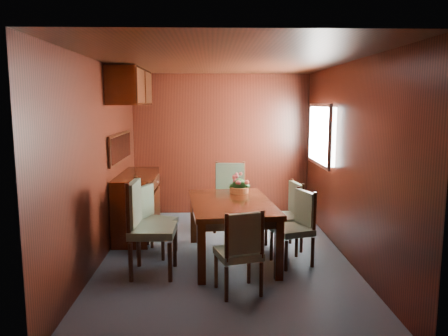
{
  "coord_description": "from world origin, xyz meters",
  "views": [
    {
      "loc": [
        -0.16,
        -5.23,
        1.91
      ],
      "look_at": [
        0.0,
        0.52,
        1.05
      ],
      "focal_mm": 35.0,
      "sensor_mm": 36.0,
      "label": 1
    }
  ],
  "objects_px": {
    "chair_right_near": "(297,223)",
    "chair_head": "(241,248)",
    "chair_left_near": "(145,222)",
    "dining_table": "(231,210)",
    "flower_centerpiece": "(239,183)",
    "sideboard": "(137,204)"
  },
  "relations": [
    {
      "from": "chair_right_near",
      "to": "chair_head",
      "type": "bearing_deg",
      "value": 120.55
    },
    {
      "from": "chair_right_near",
      "to": "chair_left_near",
      "type": "bearing_deg",
      "value": 80.14
    },
    {
      "from": "chair_head",
      "to": "chair_left_near",
      "type": "bearing_deg",
      "value": 134.34
    },
    {
      "from": "dining_table",
      "to": "flower_centerpiece",
      "type": "xyz_separation_m",
      "value": [
        0.13,
        0.51,
        0.23
      ]
    },
    {
      "from": "sideboard",
      "to": "chair_head",
      "type": "bearing_deg",
      "value": -56.69
    },
    {
      "from": "chair_left_near",
      "to": "sideboard",
      "type": "bearing_deg",
      "value": -165.27
    },
    {
      "from": "chair_left_near",
      "to": "chair_head",
      "type": "distance_m",
      "value": 1.18
    },
    {
      "from": "chair_head",
      "to": "flower_centerpiece",
      "type": "bearing_deg",
      "value": 70.76
    },
    {
      "from": "sideboard",
      "to": "dining_table",
      "type": "distance_m",
      "value": 1.7
    },
    {
      "from": "dining_table",
      "to": "sideboard",
      "type": "bearing_deg",
      "value": 135.81
    },
    {
      "from": "flower_centerpiece",
      "to": "sideboard",
      "type": "bearing_deg",
      "value": 159.5
    },
    {
      "from": "sideboard",
      "to": "chair_left_near",
      "type": "xyz_separation_m",
      "value": [
        0.35,
        -1.51,
        0.15
      ]
    },
    {
      "from": "chair_head",
      "to": "flower_centerpiece",
      "type": "distance_m",
      "value": 1.59
    },
    {
      "from": "chair_left_near",
      "to": "chair_head",
      "type": "relative_size",
      "value": 1.23
    },
    {
      "from": "dining_table",
      "to": "chair_left_near",
      "type": "relative_size",
      "value": 1.51
    },
    {
      "from": "chair_left_near",
      "to": "chair_head",
      "type": "bearing_deg",
      "value": 62.29
    },
    {
      "from": "chair_right_near",
      "to": "chair_head",
      "type": "relative_size",
      "value": 1.02
    },
    {
      "from": "chair_left_near",
      "to": "flower_centerpiece",
      "type": "relative_size",
      "value": 4.03
    },
    {
      "from": "dining_table",
      "to": "chair_head",
      "type": "height_order",
      "value": "chair_head"
    },
    {
      "from": "dining_table",
      "to": "flower_centerpiece",
      "type": "bearing_deg",
      "value": 70.03
    },
    {
      "from": "chair_left_near",
      "to": "chair_head",
      "type": "xyz_separation_m",
      "value": [
        1.02,
        -0.58,
        -0.11
      ]
    },
    {
      "from": "sideboard",
      "to": "flower_centerpiece",
      "type": "xyz_separation_m",
      "value": [
        1.45,
        -0.54,
        0.4
      ]
    }
  ]
}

